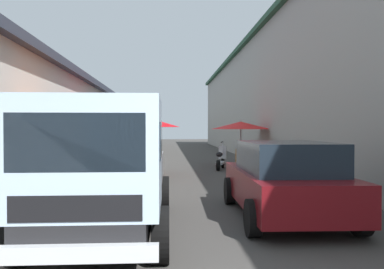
# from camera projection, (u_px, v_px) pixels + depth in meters

# --- Properties ---
(ground) EXTENTS (90.00, 90.00, 0.00)m
(ground) POSITION_uv_depth(u_px,v_px,m) (183.00, 170.00, 15.82)
(ground) COLOR #3D3A38
(building_left_whitewash) EXTENTS (49.80, 7.50, 3.77)m
(building_left_whitewash) POSITION_uv_depth(u_px,v_px,m) (18.00, 124.00, 17.56)
(building_left_whitewash) COLOR silver
(building_left_whitewash) RESTS_ON ground
(building_right_concrete) EXTENTS (49.80, 7.50, 6.71)m
(building_right_concrete) POSITION_uv_depth(u_px,v_px,m) (335.00, 93.00, 18.48)
(building_right_concrete) COLOR gray
(building_right_concrete) RESTS_ON ground
(fruit_stall_far_right) EXTENTS (2.69, 2.69, 2.22)m
(fruit_stall_far_right) POSITION_uv_depth(u_px,v_px,m) (143.00, 127.00, 13.98)
(fruit_stall_far_right) COLOR #9E9EA3
(fruit_stall_far_right) RESTS_ON ground
(fruit_stall_near_left) EXTENTS (2.76, 2.76, 2.09)m
(fruit_stall_near_left) POSITION_uv_depth(u_px,v_px,m) (241.00, 130.00, 17.83)
(fruit_stall_near_left) COLOR #9E9EA3
(fruit_stall_near_left) RESTS_ON ground
(fruit_stall_near_right) EXTENTS (2.45, 2.45, 2.23)m
(fruit_stall_near_right) POSITION_uv_depth(u_px,v_px,m) (85.00, 128.00, 9.32)
(fruit_stall_near_right) COLOR #9E9EA3
(fruit_stall_near_right) RESTS_ON ground
(hatchback_car) EXTENTS (3.95, 2.00, 1.45)m
(hatchback_car) POSITION_uv_depth(u_px,v_px,m) (284.00, 179.00, 7.39)
(hatchback_car) COLOR #600F14
(hatchback_car) RESTS_ON ground
(delivery_truck) EXTENTS (4.93, 1.98, 2.08)m
(delivery_truck) POSITION_uv_depth(u_px,v_px,m) (100.00, 175.00, 5.53)
(delivery_truck) COLOR black
(delivery_truck) RESTS_ON ground
(vendor_by_crates) EXTENTS (0.32, 0.64, 1.66)m
(vendor_by_crates) POSITION_uv_depth(u_px,v_px,m) (139.00, 153.00, 11.57)
(vendor_by_crates) COLOR #232328
(vendor_by_crates) RESTS_ON ground
(parked_scooter) EXTENTS (1.65, 0.64, 1.14)m
(parked_scooter) POSITION_uv_depth(u_px,v_px,m) (221.00, 158.00, 16.16)
(parked_scooter) COLOR black
(parked_scooter) RESTS_ON ground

